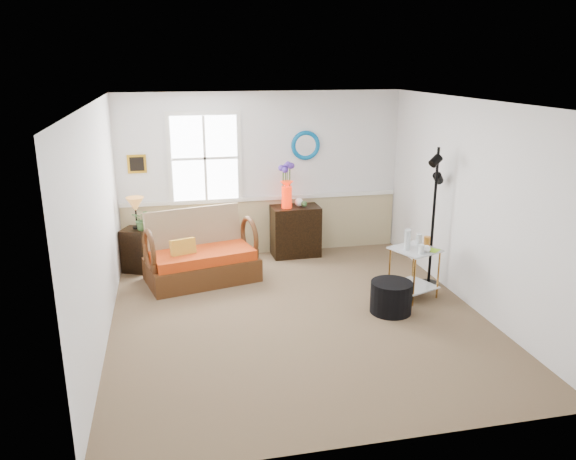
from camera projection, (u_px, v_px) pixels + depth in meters
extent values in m
cube|color=#7F6548|center=(297.00, 316.00, 6.97)|extent=(4.50, 5.00, 0.01)
cube|color=white|center=(299.00, 102.00, 6.22)|extent=(4.50, 5.00, 0.01)
cube|color=white|center=(262.00, 175.00, 8.94)|extent=(4.50, 0.01, 2.60)
cube|color=white|center=(373.00, 300.00, 4.26)|extent=(4.50, 0.01, 2.60)
cube|color=white|center=(98.00, 226.00, 6.14)|extent=(0.01, 5.00, 2.60)
cube|color=white|center=(472.00, 205.00, 7.05)|extent=(0.01, 5.00, 2.60)
cube|color=tan|center=(263.00, 226.00, 9.16)|extent=(4.46, 0.02, 0.90)
cube|color=white|center=(263.00, 198.00, 9.02)|extent=(4.46, 0.04, 0.06)
cube|color=gold|center=(137.00, 164.00, 8.46)|extent=(0.28, 0.03, 0.28)
torus|color=#0076AD|center=(305.00, 145.00, 8.93)|extent=(0.47, 0.07, 0.47)
imported|color=#3B6131|center=(143.00, 222.00, 8.22)|extent=(0.40, 0.41, 0.25)
cylinder|color=black|center=(391.00, 297.00, 7.03)|extent=(0.54, 0.54, 0.40)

